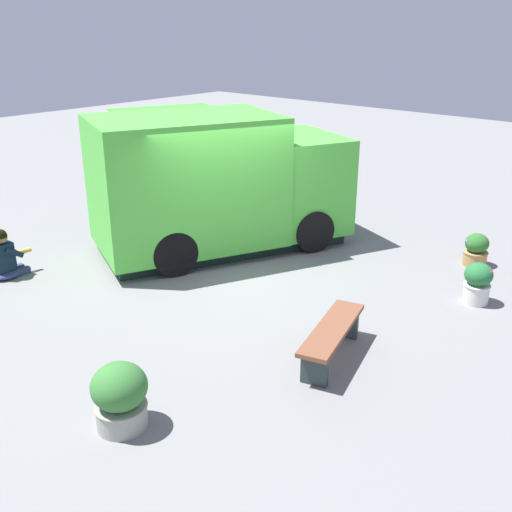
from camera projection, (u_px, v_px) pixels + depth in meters
ground_plane at (225, 266)px, 11.00m from camera, size 40.00×40.00×0.00m
food_truck at (216, 186)px, 11.47m from camera, size 4.12×5.20×2.59m
person_customer at (6, 258)px, 10.43m from camera, size 0.46×0.77×0.88m
planter_flowering_near at (476, 250)px, 10.96m from camera, size 0.45×0.45×0.60m
planter_flowering_far at (478, 282)px, 9.47m from camera, size 0.44×0.44×0.67m
planter_flowering_side at (120, 396)px, 6.55m from camera, size 0.62×0.62×0.78m
plaza_bench at (332, 335)px, 7.89m from camera, size 0.86×1.69×0.47m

